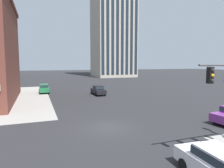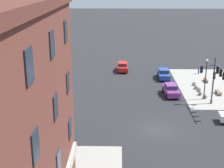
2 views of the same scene
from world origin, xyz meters
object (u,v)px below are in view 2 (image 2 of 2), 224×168
Objects in this scene: bollard_sphere_curb_e at (194,84)px; bench_mid_block at (206,80)px; bollard_sphere_curb_b at (200,93)px; pedestrian_walking_east at (199,69)px; bollard_sphere_curb_a at (205,96)px; car_main_mid at (8,106)px; street_lamp_corner_near at (206,75)px; car_main_northbound_near at (171,89)px; bollard_sphere_curb_c at (199,89)px; car_main_southbound_near at (123,66)px; bench_near_signal at (218,92)px; bollard_sphere_curb_d at (196,87)px; traffic_signal_main at (216,77)px; car_main_southbound_far at (164,73)px.

bollard_sphere_curb_e is 3.07m from bench_mid_block.
pedestrian_walking_east reaches higher than bollard_sphere_curb_b.
bollard_sphere_curb_a is 0.14× the size of car_main_mid.
street_lamp_corner_near is at bearing -179.95° from bollard_sphere_curb_e.
car_main_northbound_near is at bearing 76.23° from bollard_sphere_curb_a.
bollard_sphere_curb_c is 4.72m from street_lamp_corner_near.
pedestrian_walking_east is at bearing -96.29° from car_main_southbound_near.
car_main_southbound_near reaches higher than bollard_sphere_curb_e.
car_main_mid reaches higher than bench_mid_block.
bench_near_signal is at bearing -177.90° from pedestrian_walking_east.
bollard_sphere_curb_d reaches higher than bench_mid_block.
traffic_signal_main is 10.47× the size of bollard_sphere_curb_b.
bollard_sphere_curb_b is 0.11× the size of street_lamp_corner_near.
car_main_northbound_near is at bearing 94.80° from bench_near_signal.
car_main_southbound_far is at bearing -0.21° from car_main_northbound_near.
car_main_mid is (-2.18, 26.29, -3.31)m from traffic_signal_main.
car_main_southbound_far is (-4.61, -6.89, 0.00)m from car_main_southbound_near.
bollard_sphere_curb_e is at bearing 2.68° from traffic_signal_main.
car_main_northbound_near is (1.15, 4.70, 0.61)m from bollard_sphere_curb_a.
bollard_sphere_curb_b is at bearing -87.60° from car_main_northbound_near.
car_main_mid reaches higher than pedestrian_walking_east.
bollard_sphere_curb_e is 14.00m from car_main_southbound_near.
bollard_sphere_curb_a is 0.33× the size of bench_near_signal.
bench_near_signal is at bearing -75.24° from car_main_mid.
bollard_sphere_curb_e reaches higher than bench_mid_block.
pedestrian_walking_east is at bearing 1.19° from bench_mid_block.
bollard_sphere_curb_d is at bearing 49.26° from bench_near_signal.
traffic_signal_main is 1.46× the size of car_main_mid.
bench_near_signal is at bearing -131.69° from car_main_southbound_near.
bollard_sphere_curb_d is at bearing 176.79° from bollard_sphere_curb_e.
bollard_sphere_curb_a is 5.90m from bollard_sphere_curb_e.
car_main_southbound_far is (8.38, -0.03, 0.00)m from car_main_northbound_near.
bench_near_signal is (5.32, -2.18, -3.90)m from traffic_signal_main.
car_main_southbound_far is at bearing 115.20° from pedestrian_walking_east.
bench_near_signal is (-2.35, -2.73, 0.02)m from bollard_sphere_curb_d.
street_lamp_corner_near reaches higher than bollard_sphere_curb_a.
pedestrian_walking_east is at bearing -56.75° from car_main_mid.
bollard_sphere_curb_b is 3.67m from street_lamp_corner_near.
bollard_sphere_curb_d is (2.76, -0.01, 0.00)m from bollard_sphere_curb_b.
street_lamp_corner_near is at bearing -155.87° from car_main_southbound_far.
street_lamp_corner_near is at bearing -178.62° from bollard_sphere_curb_d.
car_main_southbound_far reaches higher than bollard_sphere_curb_e.
bollard_sphere_curb_e is at bearing -126.12° from car_main_southbound_near.
pedestrian_walking_east is at bearing -15.19° from bollard_sphere_curb_d.
car_main_southbound_far reaches higher than bollard_sphere_curb_a.
bollard_sphere_curb_e is at bearing 2.31° from bollard_sphere_curb_c.
bollard_sphere_curb_c reaches higher than bench_mid_block.
bollard_sphere_curb_a is 3.29m from street_lamp_corner_near.
bollard_sphere_curb_b is at bearing 178.63° from bollard_sphere_curb_e.
traffic_signal_main reaches higher than bollard_sphere_curb_c.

